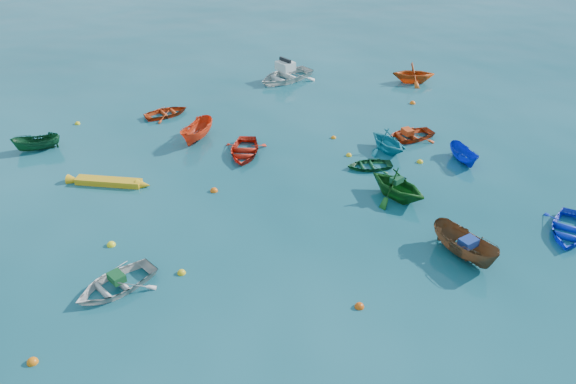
{
  "coord_description": "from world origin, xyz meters",
  "views": [
    {
      "loc": [
        -0.53,
        -17.87,
        14.55
      ],
      "look_at": [
        0.0,
        5.0,
        0.4
      ],
      "focal_mm": 35.0,
      "sensor_mm": 36.0,
      "label": 1
    }
  ],
  "objects_px": {
    "motorboat_white": "(285,80)",
    "dinghy_white_near": "(116,288)",
    "kayak_yellow": "(109,184)",
    "dinghy_blue_se": "(568,233)"
  },
  "relations": [
    {
      "from": "motorboat_white",
      "to": "dinghy_white_near",
      "type": "bearing_deg",
      "value": -57.46
    },
    {
      "from": "dinghy_white_near",
      "to": "kayak_yellow",
      "type": "bearing_deg",
      "value": 152.66
    },
    {
      "from": "dinghy_white_near",
      "to": "motorboat_white",
      "type": "relative_size",
      "value": 0.73
    },
    {
      "from": "dinghy_blue_se",
      "to": "motorboat_white",
      "type": "bearing_deg",
      "value": 151.91
    },
    {
      "from": "dinghy_white_near",
      "to": "motorboat_white",
      "type": "distance_m",
      "value": 23.51
    },
    {
      "from": "dinghy_blue_se",
      "to": "motorboat_white",
      "type": "relative_size",
      "value": 0.73
    },
    {
      "from": "dinghy_white_near",
      "to": "dinghy_blue_se",
      "type": "xyz_separation_m",
      "value": [
        19.06,
        3.16,
        0.0
      ]
    },
    {
      "from": "dinghy_blue_se",
      "to": "dinghy_white_near",
      "type": "bearing_deg",
      "value": -140.76
    },
    {
      "from": "dinghy_blue_se",
      "to": "kayak_yellow",
      "type": "bearing_deg",
      "value": -162.65
    },
    {
      "from": "kayak_yellow",
      "to": "dinghy_white_near",
      "type": "bearing_deg",
      "value": -155.47
    }
  ]
}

